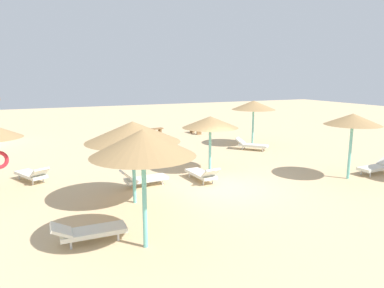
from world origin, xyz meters
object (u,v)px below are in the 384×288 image
object	(u,v)px
bench_1	(195,129)
parasol_5	(254,105)
parasol_4	(133,132)
parasol_6	(353,120)
lounger_1	(32,174)
parasol_0	(210,122)
lounger_5	(251,145)
lounger_6	(377,167)
lounger_2	(88,231)
lounger_0	(202,174)
parasol_2	(143,143)
lounger_4	(143,178)
bench_0	(153,130)

from	to	relation	value
bench_1	parasol_5	bearing A→B (deg)	-76.15
parasol_4	parasol_6	world-z (taller)	parasol_4
parasol_6	lounger_1	world-z (taller)	parasol_6
parasol_5	bench_1	world-z (taller)	parasol_5
parasol_0	lounger_5	size ratio (longest dim) A/B	1.39
lounger_5	lounger_6	world-z (taller)	lounger_5
parasol_5	lounger_2	xyz separation A→B (m)	(-11.47, -9.33, -2.22)
parasol_0	lounger_0	distance (m)	2.57
parasol_2	lounger_5	distance (m)	13.15
lounger_1	lounger_4	world-z (taller)	lounger_4
lounger_6	parasol_4	bearing A→B (deg)	175.28
lounger_0	parasol_5	bearing A→B (deg)	41.87
parasol_4	lounger_1	distance (m)	5.70
lounger_6	parasol_2	bearing A→B (deg)	-168.49
lounger_0	parasol_2	bearing A→B (deg)	-130.32
parasol_2	bench_1	xyz separation A→B (m)	(8.79, 15.80, -2.38)
lounger_0	lounger_6	size ratio (longest dim) A/B	0.99
lounger_4	lounger_5	bearing A→B (deg)	27.54
parasol_2	lounger_4	size ratio (longest dim) A/B	1.60
lounger_4	parasol_4	bearing A→B (deg)	-115.72
lounger_2	lounger_6	bearing A→B (deg)	6.53
lounger_6	parasol_5	bearing A→B (deg)	99.79
parasol_5	lounger_5	xyz separation A→B (m)	(-0.91, -1.20, -2.22)
parasol_4	bench_0	world-z (taller)	parasol_4
parasol_6	bench_1	distance (m)	13.71
parasol_0	lounger_6	distance (m)	7.77
parasol_4	lounger_2	xyz separation A→B (m)	(-1.91, -2.37, -2.18)
lounger_4	lounger_5	size ratio (longest dim) A/B	1.05
parasol_5	bench_0	xyz separation A→B (m)	(-4.50, 6.32, -2.18)
parasol_5	lounger_4	bearing A→B (deg)	-148.87
parasol_2	lounger_5	xyz separation A→B (m)	(9.27, 9.01, -2.41)
parasol_2	lounger_1	size ratio (longest dim) A/B	1.55
lounger_0	lounger_6	bearing A→B (deg)	-15.94
parasol_4	lounger_5	bearing A→B (deg)	33.64
bench_1	parasol_0	bearing A→B (deg)	-111.48
lounger_2	lounger_4	world-z (taller)	lounger_4
parasol_5	lounger_0	distance (m)	8.77
parasol_4	lounger_0	xyz separation A→B (m)	(3.24, 1.29, -2.17)
lounger_4	lounger_5	xyz separation A→B (m)	(7.85, 4.10, -0.00)
lounger_4	bench_1	bearing A→B (deg)	55.86
parasol_0	lounger_2	size ratio (longest dim) A/B	1.33
parasol_0	lounger_2	distance (m)	8.17
lounger_2	lounger_4	bearing A→B (deg)	56.12
parasol_5	bench_0	bearing A→B (deg)	125.42
lounger_6	bench_0	world-z (taller)	lounger_6
parasol_0	lounger_6	bearing A→B (deg)	-27.78
lounger_2	parasol_4	bearing A→B (deg)	51.17
parasol_5	bench_1	distance (m)	6.16
parasol_6	lounger_2	xyz separation A→B (m)	(-11.00, -1.42, -2.23)
lounger_1	parasol_4	bearing A→B (deg)	-52.39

